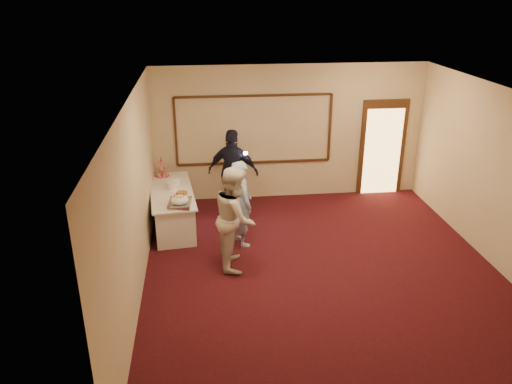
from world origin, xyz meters
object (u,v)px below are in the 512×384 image
at_px(plate_stack_b, 176,181).
at_px(guest, 233,172).
at_px(woman, 235,217).
at_px(buffet_table, 173,208).
at_px(plate_stack_a, 172,185).
at_px(man, 241,203).
at_px(pavlova_tray, 180,201).
at_px(tart, 182,194).
at_px(cupcake_stand, 162,169).

height_order(plate_stack_b, guest, guest).
bearing_deg(woman, buffet_table, 38.99).
bearing_deg(plate_stack_b, guest, 9.73).
bearing_deg(plate_stack_a, man, -36.94).
distance_m(pavlova_tray, plate_stack_b, 1.09).
height_order(tart, man, man).
bearing_deg(guest, plate_stack_b, 26.60).
distance_m(plate_stack_a, plate_stack_b, 0.27).
distance_m(tart, woman, 1.69).
distance_m(cupcake_stand, woman, 2.85).
height_order(plate_stack_a, tart, plate_stack_a).
bearing_deg(guest, man, 108.50).
height_order(cupcake_stand, tart, cupcake_stand).
distance_m(plate_stack_a, tart, 0.36).
relative_size(plate_stack_b, woman, 0.10).
bearing_deg(plate_stack_b, pavlova_tray, -84.07).
relative_size(tart, woman, 0.14).
bearing_deg(cupcake_stand, plate_stack_b, -59.63).
relative_size(buffet_table, plate_stack_b, 12.48).
relative_size(cupcake_stand, woman, 0.25).
distance_m(buffet_table, cupcake_stand, 1.03).
relative_size(man, woman, 0.92).
height_order(buffet_table, pavlova_tray, pavlova_tray).
height_order(plate_stack_b, tart, plate_stack_b).
xyz_separation_m(plate_stack_a, man, (1.29, -0.97, -0.03)).
distance_m(buffet_table, woman, 2.08).
relative_size(buffet_table, plate_stack_a, 11.21).
bearing_deg(plate_stack_a, tart, -58.02).
relative_size(cupcake_stand, man, 0.27).
distance_m(tart, man, 1.28).
relative_size(plate_stack_a, plate_stack_b, 1.11).
bearing_deg(pavlova_tray, tart, 87.39).
height_order(buffet_table, plate_stack_a, plate_stack_a).
bearing_deg(pavlova_tray, cupcake_stand, 104.56).
relative_size(pavlova_tray, plate_stack_b, 3.37).
relative_size(pavlova_tray, guest, 0.32).
bearing_deg(man, plate_stack_a, 33.14).
height_order(pavlova_tray, woman, woman).
distance_m(buffet_table, pavlova_tray, 0.91).
distance_m(cupcake_stand, tart, 1.18).
xyz_separation_m(tart, guest, (1.05, 0.78, 0.12)).
xyz_separation_m(buffet_table, tart, (0.21, -0.24, 0.41)).
distance_m(buffet_table, guest, 1.47).
height_order(pavlova_tray, plate_stack_b, pavlova_tray).
distance_m(buffet_table, plate_stack_b, 0.57).
xyz_separation_m(plate_stack_a, guest, (1.24, 0.47, 0.06)).
bearing_deg(pavlova_tray, plate_stack_b, 95.93).
bearing_deg(man, guest, -18.29).
distance_m(buffet_table, plate_stack_a, 0.47).
xyz_separation_m(plate_stack_b, tart, (0.14, -0.57, -0.05)).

